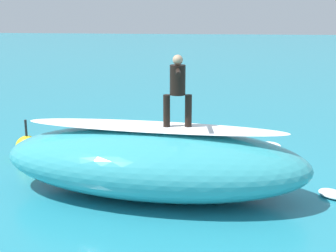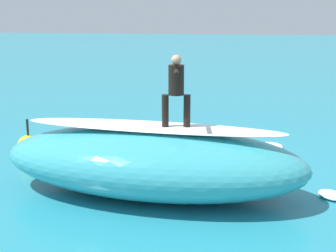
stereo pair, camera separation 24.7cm
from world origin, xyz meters
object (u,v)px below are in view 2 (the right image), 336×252
at_px(surfboard_paddling, 162,152).
at_px(buoy_marker, 29,146).
at_px(surfboard_riding, 176,128).
at_px(surfer_riding, 176,85).
at_px(surfer_paddling, 160,146).

distance_m(surfboard_paddling, buoy_marker, 4.08).
xyz_separation_m(surfboard_riding, surfboard_paddling, (0.77, -3.34, -1.68)).
bearing_deg(buoy_marker, surfboard_paddling, -168.00).
height_order(surfboard_riding, buoy_marker, surfboard_riding).
bearing_deg(surfer_riding, surfboard_riding, 174.31).
bearing_deg(surfboard_paddling, surfer_paddling, -180.00).
height_order(surfer_paddling, buoy_marker, buoy_marker).
xyz_separation_m(surfboard_paddling, buoy_marker, (3.98, 0.85, 0.32)).
xyz_separation_m(surfboard_riding, surfer_riding, (0.00, 0.00, 1.03)).
distance_m(surfboard_riding, surfer_paddling, 3.86).
relative_size(surfer_riding, surfer_paddling, 1.13).
xyz_separation_m(surfboard_paddling, surfer_paddling, (0.07, -0.11, 0.17)).
bearing_deg(surfer_riding, surfboard_paddling, -82.78).
bearing_deg(surfboard_riding, surfer_riding, -5.69).
relative_size(surfer_paddling, buoy_marker, 1.24).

